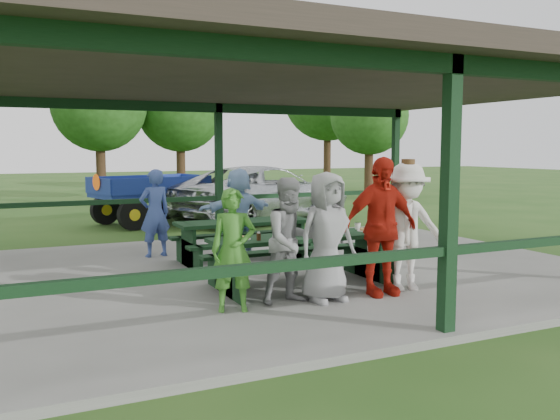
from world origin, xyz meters
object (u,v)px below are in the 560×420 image
spectator_blue (155,213)px  spectator_grey (330,213)px  contestant_red (380,226)px  contestant_white_fedora (407,227)px  contestant_green (233,250)px  farm_trailer (151,199)px  picnic_table_far (244,236)px  spectator_lblue (238,211)px  pickup_truck (264,193)px  contestant_grey_left (291,241)px  picnic_table_near (301,254)px  contestant_grey_mid (327,237)px

spectator_blue → spectator_grey: (3.42, -0.55, -0.11)m
contestant_red → contestant_white_fedora: 0.51m
contestant_green → farm_trailer: bearing=100.8°
contestant_green → spectator_blue: 4.11m
picnic_table_far → spectator_blue: size_ratio=1.44×
contestant_green → spectator_blue: spectator_blue is taller
spectator_lblue → pickup_truck: 6.06m
contestant_green → contestant_white_fedora: contestant_white_fedora is taller
contestant_grey_left → spectator_lblue: size_ratio=1.00×
picnic_table_near → pickup_truck: size_ratio=0.47×
contestant_green → contestant_grey_left: (0.82, 0.04, 0.06)m
picnic_table_near → spectator_blue: bearing=113.1°
picnic_table_far → spectator_lblue: bearing=74.5°
contestant_white_fedora → spectator_blue: bearing=139.7°
contestant_grey_mid → pickup_truck: size_ratio=0.30×
farm_trailer → picnic_table_near: bearing=-105.1°
contestant_grey_mid → pickup_truck: bearing=66.6°
pickup_truck → farm_trailer: (-3.22, 0.51, -0.08)m
picnic_table_near → picnic_table_far: (-0.12, 2.00, -0.01)m
contestant_green → spectator_grey: contestant_green is taller
pickup_truck → farm_trailer: pickup_truck is taller
contestant_red → spectator_grey: size_ratio=1.34×
contestant_grey_left → contestant_white_fedora: 1.81m
picnic_table_near → contestant_grey_mid: 0.99m
contestant_grey_left → contestant_white_fedora: bearing=-6.1°
picnic_table_far → contestant_green: bearing=-113.8°
contestant_white_fedora → spectator_lblue: size_ratio=1.13×
spectator_grey → contestant_grey_mid: bearing=50.7°
picnic_table_far → contestant_grey_mid: 2.94m
contestant_green → picnic_table_near: bearing=49.3°
contestant_grey_left → spectator_lblue: same height
picnic_table_near → contestant_grey_mid: contestant_grey_mid is taller
contestant_grey_mid → spectator_grey: bearing=54.8°
spectator_blue → farm_trailer: bearing=-112.0°
contestant_red → contestant_grey_left: bearing=177.6°
spectator_lblue → pickup_truck: (2.86, 5.34, -0.12)m
spectator_grey → contestant_green: bearing=37.3°
contestant_grey_mid → contestant_red: contestant_red is taller
contestant_white_fedora → farm_trailer: 9.71m
contestant_grey_left → spectator_blue: contestant_grey_left is taller
picnic_table_far → farm_trailer: size_ratio=0.56×
contestant_green → contestant_grey_mid: 1.29m
contestant_grey_mid → spectator_grey: contestant_grey_mid is taller
contestant_grey_left → pickup_truck: bearing=63.8°
contestant_grey_left → spectator_lblue: 3.76m
picnic_table_far → spectator_grey: bearing=18.2°
farm_trailer → spectator_blue: bearing=-118.5°
picnic_table_near → contestant_red: bearing=-51.1°
picnic_table_far → pickup_truck: (3.10, 6.24, 0.24)m
spectator_grey → farm_trailer: size_ratio=0.34×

